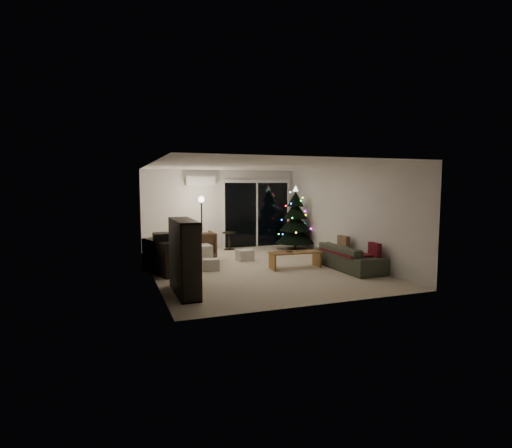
{
  "coord_description": "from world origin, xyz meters",
  "views": [
    {
      "loc": [
        -3.35,
        -9.1,
        2.04
      ],
      "look_at": [
        0.1,
        0.3,
        1.05
      ],
      "focal_mm": 28.0,
      "sensor_mm": 36.0,
      "label": 1
    }
  ],
  "objects": [
    {
      "name": "room",
      "position": [
        0.46,
        1.49,
        1.02
      ],
      "size": [
        6.5,
        7.51,
        2.6
      ],
      "color": "beige",
      "rests_on": "ground"
    },
    {
      "name": "bookshelf",
      "position": [
        -2.25,
        -1.75,
        0.7
      ],
      "size": [
        0.37,
        1.4,
        1.4
      ],
      "primitive_type": null,
      "rotation": [
        0.0,
        0.0,
        -0.01
      ],
      "color": "black",
      "rests_on": "floor"
    },
    {
      "name": "media_cabinet",
      "position": [
        -2.25,
        0.13,
        0.39
      ],
      "size": [
        0.85,
        1.32,
        0.78
      ],
      "primitive_type": "cube",
      "rotation": [
        0.0,
        0.0,
        0.33
      ],
      "color": "black",
      "rests_on": "floor"
    },
    {
      "name": "stereo",
      "position": [
        -2.25,
        0.13,
        0.86
      ],
      "size": [
        0.39,
        0.47,
        0.17
      ],
      "primitive_type": "cube",
      "color": "black",
      "rests_on": "media_cabinet"
    },
    {
      "name": "armchair",
      "position": [
        -1.1,
        1.58,
        0.39
      ],
      "size": [
        0.83,
        0.85,
        0.77
      ],
      "primitive_type": "imported",
      "rotation": [
        0.0,
        0.0,
        3.14
      ],
      "color": "brown",
      "rests_on": "floor"
    },
    {
      "name": "ottoman",
      "position": [
        -1.22,
        0.88,
        0.25
      ],
      "size": [
        0.57,
        0.57,
        0.5
      ],
      "primitive_type": "cube",
      "rotation": [
        0.0,
        0.0,
        0.04
      ],
      "color": "beige",
      "rests_on": "floor"
    },
    {
      "name": "cardboard_box_a",
      "position": [
        -1.13,
        0.07,
        0.14
      ],
      "size": [
        0.42,
        0.35,
        0.27
      ],
      "primitive_type": "cube",
      "rotation": [
        0.0,
        0.0,
        -0.15
      ],
      "color": "beige",
      "rests_on": "floor"
    },
    {
      "name": "cardboard_box_b",
      "position": [
        0.02,
        0.93,
        0.15
      ],
      "size": [
        0.46,
        0.37,
        0.3
      ],
      "primitive_type": "cube",
      "rotation": [
        0.0,
        0.0,
        0.14
      ],
      "color": "beige",
      "rests_on": "floor"
    },
    {
      "name": "side_table",
      "position": [
        0.14,
        2.87,
        0.28
      ],
      "size": [
        0.52,
        0.52,
        0.55
      ],
      "primitive_type": "cylinder",
      "rotation": [
        0.0,
        0.0,
        0.19
      ],
      "color": "black",
      "rests_on": "floor"
    },
    {
      "name": "floor_lamp",
      "position": [
        -0.85,
        2.33,
        0.82
      ],
      "size": [
        0.26,
        0.26,
        1.64
      ],
      "primitive_type": "cylinder",
      "color": "black",
      "rests_on": "floor"
    },
    {
      "name": "sofa",
      "position": [
        2.05,
        -0.93,
        0.29
      ],
      "size": [
        0.82,
        2.01,
        0.58
      ],
      "primitive_type": "imported",
      "rotation": [
        0.0,
        0.0,
        1.59
      ],
      "color": "#434939",
      "rests_on": "floor"
    },
    {
      "name": "sofa_throw",
      "position": [
        1.95,
        -0.93,
        0.42
      ],
      "size": [
        0.62,
        1.44,
        0.05
      ],
      "primitive_type": "cube",
      "color": "maroon",
      "rests_on": "sofa"
    },
    {
      "name": "cushion_a",
      "position": [
        2.3,
        -0.28,
        0.53
      ],
      "size": [
        0.15,
        0.39,
        0.38
      ],
      "primitive_type": "cube",
      "rotation": [
        0.0,
        0.0,
        0.09
      ],
      "color": "olive",
      "rests_on": "sofa"
    },
    {
      "name": "cushion_b",
      "position": [
        2.3,
        -1.58,
        0.53
      ],
      "size": [
        0.14,
        0.39,
        0.38
      ],
      "primitive_type": "cube",
      "rotation": [
        0.0,
        0.0,
        -0.07
      ],
      "color": "maroon",
      "rests_on": "sofa"
    },
    {
      "name": "coffee_table",
      "position": [
        0.87,
        -0.37,
        0.2
      ],
      "size": [
        1.28,
        0.5,
        0.4
      ],
      "primitive_type": null,
      "rotation": [
        0.0,
        0.0,
        -0.05
      ],
      "color": "olive",
      "rests_on": "floor"
    },
    {
      "name": "remote_a",
      "position": [
        0.72,
        -0.37,
        0.41
      ],
      "size": [
        0.16,
        0.05,
        0.02
      ],
      "primitive_type": "cube",
      "color": "black",
      "rests_on": "coffee_table"
    },
    {
      "name": "remote_b",
      "position": [
        0.97,
        -0.32,
        0.41
      ],
      "size": [
        0.15,
        0.09,
        0.02
      ],
      "primitive_type": "cube",
      "rotation": [
        0.0,
        0.0,
        0.35
      ],
      "color": "slate",
      "rests_on": "coffee_table"
    },
    {
      "name": "christmas_tree",
      "position": [
        2.06,
        2.09,
        1.0
      ],
      "size": [
        1.47,
        1.47,
        2.01
      ],
      "primitive_type": "cone",
      "rotation": [
        0.0,
        0.0,
        0.2
      ],
      "color": "black",
      "rests_on": "floor"
    }
  ]
}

